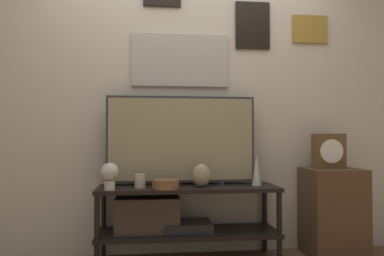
% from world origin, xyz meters
% --- Properties ---
extents(wall_back, '(6.40, 0.08, 2.70)m').
position_xyz_m(wall_back, '(0.00, 0.51, 1.36)').
color(wall_back, beige).
rests_on(wall_back, ground_plane).
extents(media_console, '(1.40, 0.42, 0.58)m').
position_xyz_m(media_console, '(-0.12, 0.25, 0.37)').
color(media_console, black).
rests_on(media_console, ground_plane).
extents(television, '(1.19, 0.05, 0.71)m').
position_xyz_m(television, '(-0.05, 0.34, 0.95)').
color(television, '#333338').
rests_on(television, media_console).
extents(vase_urn_stoneware, '(0.14, 0.11, 0.18)m').
position_xyz_m(vase_urn_stoneware, '(0.10, 0.20, 0.67)').
color(vase_urn_stoneware, tan).
rests_on(vase_urn_stoneware, media_console).
extents(vase_wide_bowl, '(0.20, 0.20, 0.07)m').
position_xyz_m(vase_wide_bowl, '(-0.18, 0.13, 0.62)').
color(vase_wide_bowl, brown).
rests_on(vase_wide_bowl, media_console).
extents(vase_slim_bronze, '(0.08, 0.08, 0.24)m').
position_xyz_m(vase_slim_bronze, '(0.55, 0.24, 0.70)').
color(vase_slim_bronze, beige).
rests_on(vase_slim_bronze, media_console).
extents(candle_jar, '(0.08, 0.08, 0.11)m').
position_xyz_m(candle_jar, '(-0.37, 0.19, 0.63)').
color(candle_jar, '#C1B29E').
rests_on(candle_jar, media_console).
extents(decorative_bust, '(0.13, 0.13, 0.20)m').
position_xyz_m(decorative_bust, '(-0.58, 0.09, 0.70)').
color(decorative_bust, beige).
rests_on(decorative_bust, media_console).
extents(side_table, '(0.44, 0.40, 0.71)m').
position_xyz_m(side_table, '(1.19, 0.26, 0.35)').
color(side_table, '#513823').
rests_on(side_table, ground_plane).
extents(mantel_clock, '(0.26, 0.11, 0.29)m').
position_xyz_m(mantel_clock, '(1.17, 0.29, 0.85)').
color(mantel_clock, brown).
rests_on(mantel_clock, side_table).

